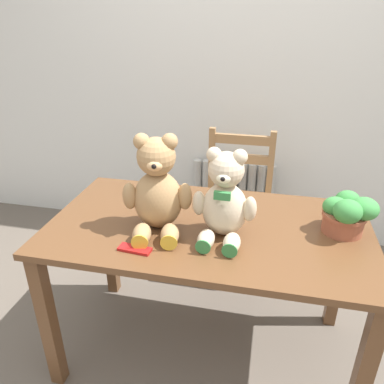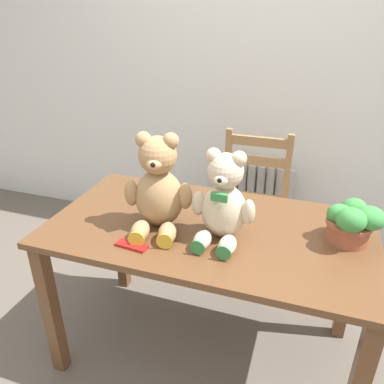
% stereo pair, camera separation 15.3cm
% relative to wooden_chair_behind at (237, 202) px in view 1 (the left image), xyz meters
% --- Properties ---
extents(wall_back, '(8.00, 0.04, 2.60)m').
position_rel_wooden_chair_behind_xyz_m(wall_back, '(-0.05, 0.45, 0.83)').
color(wall_back, silver).
rests_on(wall_back, ground_plane).
extents(radiator, '(0.62, 0.10, 0.59)m').
position_rel_wooden_chair_behind_xyz_m(radiator, '(-0.07, 0.38, -0.20)').
color(radiator, beige).
rests_on(radiator, ground_plane).
extents(dining_table, '(1.40, 0.76, 0.75)m').
position_rel_wooden_chair_behind_xyz_m(dining_table, '(-0.05, -0.79, 0.18)').
color(dining_table, brown).
rests_on(dining_table, ground_plane).
extents(wooden_chair_behind, '(0.43, 0.46, 0.91)m').
position_rel_wooden_chair_behind_xyz_m(wooden_chair_behind, '(0.00, 0.00, 0.00)').
color(wooden_chair_behind, '#997047').
rests_on(wooden_chair_behind, ground_plane).
extents(teddy_bear_left, '(0.30, 0.32, 0.42)m').
position_rel_wooden_chair_behind_xyz_m(teddy_bear_left, '(-0.26, -0.86, 0.46)').
color(teddy_bear_left, tan).
rests_on(teddy_bear_left, dining_table).
extents(teddy_bear_right, '(0.26, 0.26, 0.38)m').
position_rel_wooden_chair_behind_xyz_m(teddy_bear_right, '(0.02, -0.86, 0.45)').
color(teddy_bear_right, beige).
rests_on(teddy_bear_right, dining_table).
extents(potted_plant, '(0.22, 0.22, 0.18)m').
position_rel_wooden_chair_behind_xyz_m(potted_plant, '(0.52, -0.73, 0.38)').
color(potted_plant, '#9E5138').
rests_on(potted_plant, dining_table).
extents(chocolate_bar, '(0.14, 0.06, 0.01)m').
position_rel_wooden_chair_behind_xyz_m(chocolate_bar, '(-0.30, -1.05, 0.29)').
color(chocolate_bar, red).
rests_on(chocolate_bar, dining_table).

